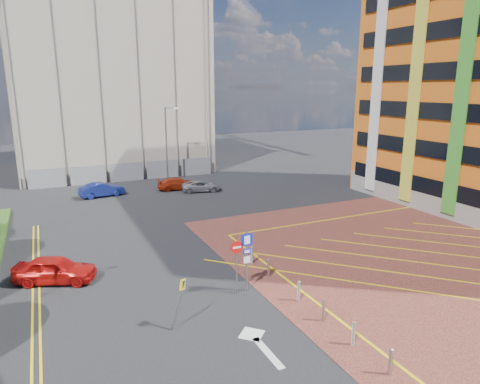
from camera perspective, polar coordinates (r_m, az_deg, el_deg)
ground at (r=21.17m, az=0.83°, el=-14.42°), size 140.00×140.00×0.00m
forecourt at (r=29.53m, az=26.34°, el=-7.50°), size 26.00×26.00×0.02m
lamp_back at (r=46.76m, az=-9.70°, el=6.66°), size 1.53×0.16×8.00m
sign_cluster at (r=21.25m, az=0.41°, el=-8.48°), size 1.17×0.12×3.20m
warning_sign at (r=18.64m, az=-8.02°, el=-13.75°), size 0.79×0.43×2.24m
bollard_row at (r=20.70m, az=8.84°, el=-13.82°), size 0.14×11.14×0.90m
construction_building at (r=57.37m, az=-17.36°, el=14.18°), size 21.20×19.20×22.00m
construction_fence at (r=48.51m, az=-13.68°, el=2.70°), size 21.60×0.06×2.00m
car_red_left at (r=24.78m, az=-23.45°, el=-9.45°), size 4.47×3.14×1.41m
car_blue_back at (r=42.14m, az=-17.94°, el=0.31°), size 4.25×2.03×1.34m
car_red_back at (r=43.38m, az=-8.24°, el=1.12°), size 4.27×2.03×1.20m
car_silver_back at (r=42.34m, az=-5.18°, el=0.80°), size 4.12×2.56×1.06m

